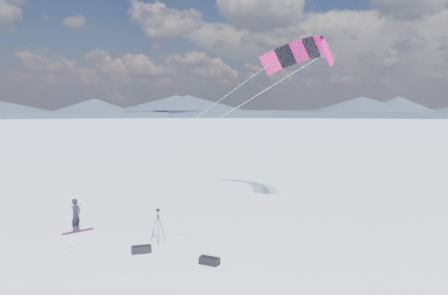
{
  "coord_description": "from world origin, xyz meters",
  "views": [
    {
      "loc": [
        3.37,
        -19.52,
        6.16
      ],
      "look_at": [
        5.51,
        5.06,
        4.0
      ],
      "focal_mm": 35.0,
      "sensor_mm": 36.0,
      "label": 1
    }
  ],
  "objects": [
    {
      "name": "horizon_hills",
      "position": [
        -0.0,
        0.0,
        2.78
      ],
      "size": [
        704.84,
        706.81,
        8.0
      ],
      "color": "#1B2637",
      "rests_on": "ground"
    },
    {
      "name": "gear_bag_a",
      "position": [
        1.41,
        -1.0,
        0.16
      ],
      "size": [
        0.9,
        0.57,
        0.37
      ],
      "rotation": [
        0.0,
        0.0,
        0.23
      ],
      "color": "black",
      "rests_on": "ground"
    },
    {
      "name": "tripod",
      "position": [
        2.05,
        0.48,
        1.02
      ],
      "size": [
        0.73,
        0.66,
        1.58
      ],
      "rotation": [
        0.0,
        0.0,
        0.61
      ],
      "color": "black",
      "rests_on": "ground"
    },
    {
      "name": "power_kite",
      "position": [
        10.65,
        7.29,
        9.62
      ],
      "size": [
        14.37,
        7.78,
        9.33
      ],
      "color": "#CA0F62",
      "rests_on": "ground"
    },
    {
      "name": "snow_tracks",
      "position": [
        -1.44,
        -0.32,
        0.0
      ],
      "size": [
        13.93,
        10.25,
        0.01
      ],
      "color": "silver",
      "rests_on": "ground"
    },
    {
      "name": "snowboard",
      "position": [
        -2.1,
        2.58,
        0.02
      ],
      "size": [
        1.45,
        1.2,
        0.04
      ],
      "primitive_type": "cube",
      "rotation": [
        0.0,
        0.0,
        0.64
      ],
      "color": "maroon",
      "rests_on": "ground"
    },
    {
      "name": "snowkiter",
      "position": [
        -2.19,
        2.62,
        0.0
      ],
      "size": [
        0.61,
        0.72,
        1.68
      ],
      "primitive_type": "imported",
      "rotation": [
        0.0,
        0.0,
        1.18
      ],
      "color": "black",
      "rests_on": "ground"
    },
    {
      "name": "ground",
      "position": [
        0.0,
        0.0,
        0.0
      ],
      "size": [
        1800.0,
        1800.0,
        0.0
      ],
      "primitive_type": "plane",
      "color": "white"
    },
    {
      "name": "gear_bag_b",
      "position": [
        4.26,
        -2.64,
        0.16
      ],
      "size": [
        0.87,
        0.74,
        0.36
      ],
      "rotation": [
        0.0,
        0.0,
        -0.55
      ],
      "color": "black",
      "rests_on": "ground"
    }
  ]
}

